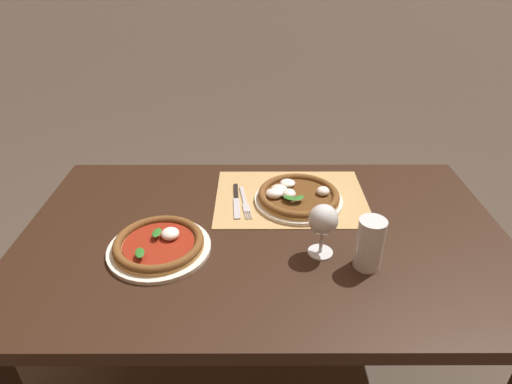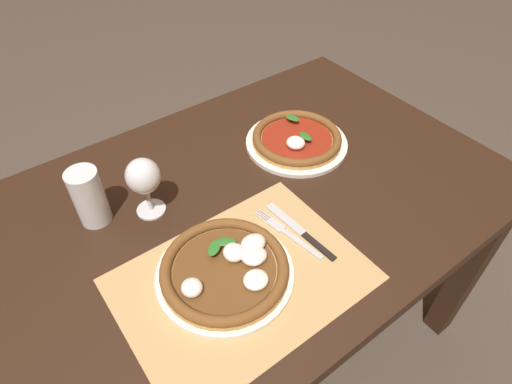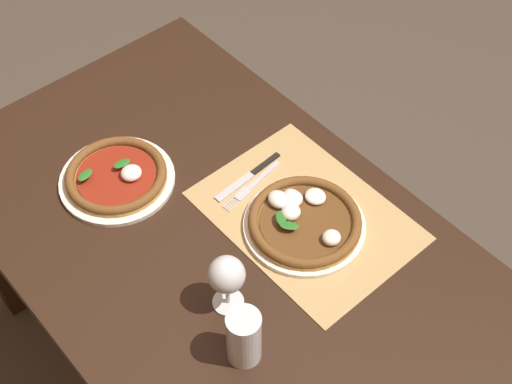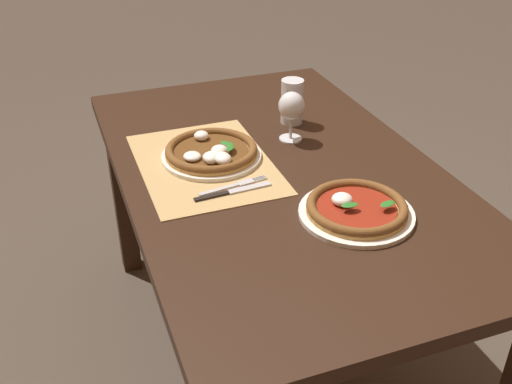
# 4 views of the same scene
# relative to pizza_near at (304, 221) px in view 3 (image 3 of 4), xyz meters

# --- Properties ---
(ground_plane) EXTENTS (24.00, 24.00, 0.00)m
(ground_plane) POSITION_rel_pizza_near_xyz_m (0.11, 0.16, -0.76)
(ground_plane) COLOR #473D33
(dining_table) EXTENTS (1.44, 0.87, 0.74)m
(dining_table) POSITION_rel_pizza_near_xyz_m (0.11, 0.16, -0.12)
(dining_table) COLOR black
(dining_table) RESTS_ON ground
(paper_placemat) EXTENTS (0.50, 0.37, 0.00)m
(paper_placemat) POSITION_rel_pizza_near_xyz_m (0.02, -0.03, -0.02)
(paper_placemat) COLOR tan
(paper_placemat) RESTS_ON dining_table
(pizza_near) EXTENTS (0.29, 0.29, 0.05)m
(pizza_near) POSITION_rel_pizza_near_xyz_m (0.00, 0.00, 0.00)
(pizza_near) COLOR silver
(pizza_near) RESTS_ON paper_placemat
(pizza_far) EXTENTS (0.29, 0.29, 0.05)m
(pizza_far) POSITION_rel_pizza_near_xyz_m (0.41, 0.25, -0.00)
(pizza_far) COLOR silver
(pizza_far) RESTS_ON dining_table
(wine_glass) EXTENTS (0.08, 0.08, 0.16)m
(wine_glass) POSITION_rel_pizza_near_xyz_m (-0.04, 0.27, 0.08)
(wine_glass) COLOR silver
(wine_glass) RESTS_ON dining_table
(pint_glass) EXTENTS (0.07, 0.07, 0.15)m
(pint_glass) POSITION_rel_pizza_near_xyz_m (-0.16, 0.32, 0.05)
(pint_glass) COLOR silver
(pint_glass) RESTS_ON dining_table
(fork) EXTENTS (0.05, 0.20, 0.00)m
(fork) POSITION_rel_pizza_near_xyz_m (0.17, 0.01, -0.02)
(fork) COLOR #B7B7BC
(fork) RESTS_ON paper_placemat
(knife) EXTENTS (0.03, 0.22, 0.01)m
(knife) POSITION_rel_pizza_near_xyz_m (0.20, -0.00, -0.02)
(knife) COLOR black
(knife) RESTS_ON paper_placemat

